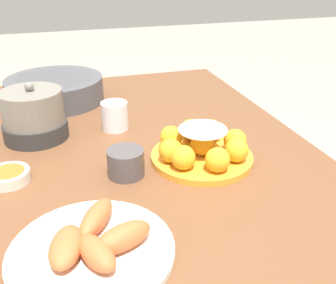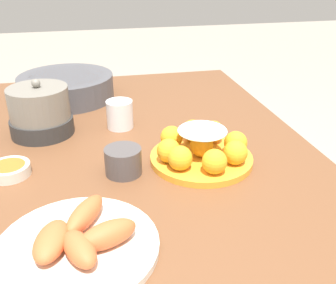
{
  "view_description": "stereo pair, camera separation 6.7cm",
  "coord_description": "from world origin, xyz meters",
  "px_view_note": "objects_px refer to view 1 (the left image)",
  "views": [
    {
      "loc": [
        -0.88,
        0.18,
        1.23
      ],
      "look_at": [
        -0.04,
        -0.07,
        0.8
      ],
      "focal_mm": 42.0,
      "sensor_mm": 36.0,
      "label": 1
    },
    {
      "loc": [
        -0.9,
        0.11,
        1.23
      ],
      "look_at": [
        -0.04,
        -0.07,
        0.8
      ],
      "focal_mm": 42.0,
      "sensor_mm": 36.0,
      "label": 2
    }
  ],
  "objects_px": {
    "warming_pot": "(34,115)",
    "sauce_bowl": "(8,176)",
    "dining_table": "(137,184)",
    "cup_near": "(115,116)",
    "cup_far": "(126,163)",
    "cake_plate": "(202,147)",
    "seafood_platter": "(93,246)",
    "serving_bowl": "(55,89)"
  },
  "relations": [
    {
      "from": "warming_pot",
      "to": "sauce_bowl",
      "type": "bearing_deg",
      "value": 164.67
    },
    {
      "from": "dining_table",
      "to": "sauce_bowl",
      "type": "bearing_deg",
      "value": 100.25
    },
    {
      "from": "cup_near",
      "to": "cup_far",
      "type": "xyz_separation_m",
      "value": [
        -0.26,
        0.02,
        -0.01
      ]
    },
    {
      "from": "dining_table",
      "to": "cup_near",
      "type": "bearing_deg",
      "value": 8.39
    },
    {
      "from": "cake_plate",
      "to": "cup_near",
      "type": "height_order",
      "value": "cake_plate"
    },
    {
      "from": "seafood_platter",
      "to": "warming_pot",
      "type": "xyz_separation_m",
      "value": [
        0.51,
        0.09,
        0.05
      ]
    },
    {
      "from": "cake_plate",
      "to": "seafood_platter",
      "type": "relative_size",
      "value": 0.88
    },
    {
      "from": "cup_far",
      "to": "warming_pot",
      "type": "xyz_separation_m",
      "value": [
        0.27,
        0.2,
        0.03
      ]
    },
    {
      "from": "seafood_platter",
      "to": "cup_far",
      "type": "distance_m",
      "value": 0.27
    },
    {
      "from": "sauce_bowl",
      "to": "seafood_platter",
      "type": "distance_m",
      "value": 0.33
    },
    {
      "from": "cup_far",
      "to": "sauce_bowl",
      "type": "bearing_deg",
      "value": 79.69
    },
    {
      "from": "sauce_bowl",
      "to": "warming_pot",
      "type": "height_order",
      "value": "warming_pot"
    },
    {
      "from": "serving_bowl",
      "to": "warming_pot",
      "type": "distance_m",
      "value": 0.29
    },
    {
      "from": "serving_bowl",
      "to": "sauce_bowl",
      "type": "relative_size",
      "value": 3.4
    },
    {
      "from": "cake_plate",
      "to": "serving_bowl",
      "type": "xyz_separation_m",
      "value": [
        0.53,
        0.33,
        0.01
      ]
    },
    {
      "from": "sauce_bowl",
      "to": "cup_far",
      "type": "relative_size",
      "value": 1.11
    },
    {
      "from": "seafood_platter",
      "to": "cup_near",
      "type": "relative_size",
      "value": 3.51
    },
    {
      "from": "cake_plate",
      "to": "sauce_bowl",
      "type": "height_order",
      "value": "cake_plate"
    },
    {
      "from": "serving_bowl",
      "to": "sauce_bowl",
      "type": "height_order",
      "value": "serving_bowl"
    },
    {
      "from": "serving_bowl",
      "to": "dining_table",
      "type": "bearing_deg",
      "value": -158.28
    },
    {
      "from": "dining_table",
      "to": "cup_far",
      "type": "height_order",
      "value": "cup_far"
    },
    {
      "from": "serving_bowl",
      "to": "sauce_bowl",
      "type": "bearing_deg",
      "value": 166.13
    },
    {
      "from": "dining_table",
      "to": "warming_pot",
      "type": "xyz_separation_m",
      "value": [
        0.17,
        0.24,
        0.16
      ]
    },
    {
      "from": "cake_plate",
      "to": "serving_bowl",
      "type": "height_order",
      "value": "cake_plate"
    },
    {
      "from": "cake_plate",
      "to": "dining_table",
      "type": "bearing_deg",
      "value": 59.87
    },
    {
      "from": "serving_bowl",
      "to": "sauce_bowl",
      "type": "distance_m",
      "value": 0.52
    },
    {
      "from": "cup_far",
      "to": "warming_pot",
      "type": "relative_size",
      "value": 0.49
    },
    {
      "from": "sauce_bowl",
      "to": "cup_far",
      "type": "bearing_deg",
      "value": -100.31
    },
    {
      "from": "dining_table",
      "to": "cup_far",
      "type": "distance_m",
      "value": 0.17
    },
    {
      "from": "sauce_bowl",
      "to": "seafood_platter",
      "type": "height_order",
      "value": "seafood_platter"
    },
    {
      "from": "cup_near",
      "to": "cup_far",
      "type": "bearing_deg",
      "value": 175.59
    },
    {
      "from": "dining_table",
      "to": "warming_pot",
      "type": "bearing_deg",
      "value": 55.62
    },
    {
      "from": "seafood_platter",
      "to": "cup_far",
      "type": "xyz_separation_m",
      "value": [
        0.25,
        -0.1,
        0.01
      ]
    },
    {
      "from": "sauce_bowl",
      "to": "seafood_platter",
      "type": "bearing_deg",
      "value": -152.21
    },
    {
      "from": "sauce_bowl",
      "to": "cup_far",
      "type": "distance_m",
      "value": 0.26
    },
    {
      "from": "sauce_bowl",
      "to": "cup_near",
      "type": "relative_size",
      "value": 1.17
    },
    {
      "from": "sauce_bowl",
      "to": "cake_plate",
      "type": "bearing_deg",
      "value": -93.94
    },
    {
      "from": "cake_plate",
      "to": "cup_far",
      "type": "distance_m",
      "value": 0.19
    },
    {
      "from": "serving_bowl",
      "to": "cup_near",
      "type": "bearing_deg",
      "value": -151.6
    },
    {
      "from": "dining_table",
      "to": "seafood_platter",
      "type": "relative_size",
      "value": 4.77
    },
    {
      "from": "dining_table",
      "to": "serving_bowl",
      "type": "relative_size",
      "value": 4.21
    },
    {
      "from": "cup_far",
      "to": "cake_plate",
      "type": "bearing_deg",
      "value": -85.26
    }
  ]
}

